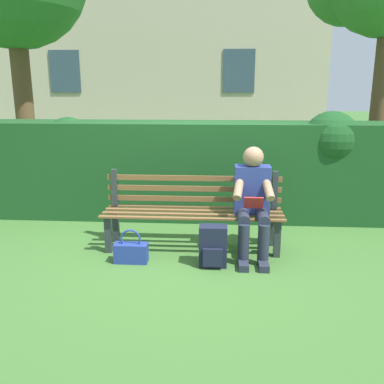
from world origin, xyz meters
name	(u,v)px	position (x,y,z in m)	size (l,w,h in m)	color
ground	(193,248)	(0.00, 0.00, 0.00)	(60.00, 60.00, 0.00)	#3D6B2D
park_bench	(193,209)	(0.00, -0.08, 0.44)	(1.99, 0.49, 0.86)	#2D3338
person_seated	(253,199)	(-0.65, 0.10, 0.61)	(0.44, 0.73, 1.16)	navy
hedge_backdrop	(186,167)	(0.18, -1.27, 0.70)	(6.53, 0.88, 1.48)	#19471E
building_facade	(158,16)	(1.75, -9.60, 4.02)	(10.18, 3.29, 8.03)	#BCAD93
backpack	(213,246)	(-0.24, 0.44, 0.21)	(0.28, 0.24, 0.42)	#191E33
handbag	(131,252)	(0.61, 0.42, 0.11)	(0.34, 0.15, 0.36)	navy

